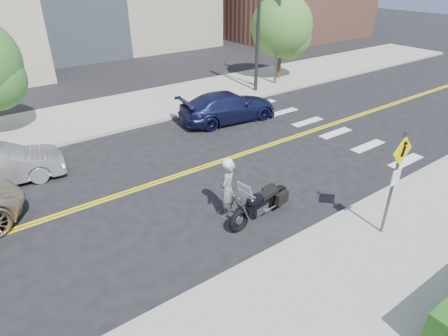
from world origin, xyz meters
TOP-DOWN VIEW (x-y plane):
  - ground_plane at (0.00, 0.00)m, footprint 120.00×120.00m
  - sidewalk_far at (0.00, 7.50)m, footprint 60.00×5.00m
  - lamp_post at (12.00, 6.50)m, footprint 0.16×0.16m
  - traffic_light at (10.00, 5.08)m, footprint 0.28×4.50m
  - pedestrian_sign at (4.20, -6.31)m, footprint 0.78×0.08m
  - motorcyclist at (1.34, -2.96)m, footprint 0.78×0.72m
  - motorcycle at (2.03, -3.65)m, footprint 2.48×1.07m
  - parked_car_blue at (6.01, 3.33)m, footprint 5.02×2.51m
  - tree_far_b at (13.06, 7.32)m, footprint 3.80×3.80m

SIDE VIEW (x-z plane):
  - ground_plane at x=0.00m, z-range 0.00..0.00m
  - sidewalk_far at x=0.00m, z-range 0.00..0.15m
  - parked_car_blue at x=6.01m, z-range 0.00..1.40m
  - motorcycle at x=2.03m, z-range 0.00..1.46m
  - motorcyclist at x=1.34m, z-range 0.00..1.90m
  - pedestrian_sign at x=4.20m, z-range 0.46..3.46m
  - tree_far_b at x=13.06m, z-range 0.72..5.97m
  - lamp_post at x=12.00m, z-range 0.15..8.15m
  - traffic_light at x=10.00m, z-range 1.17..8.17m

